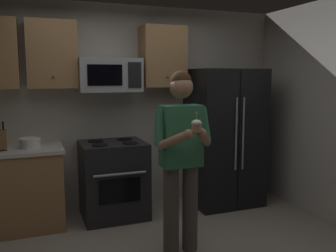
% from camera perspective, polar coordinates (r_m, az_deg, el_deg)
% --- Properties ---
extents(wall_back, '(4.40, 0.10, 2.60)m').
position_cam_1_polar(wall_back, '(4.79, -7.95, 2.84)').
color(wall_back, beige).
rests_on(wall_back, ground).
extents(oven_range, '(0.76, 0.70, 0.93)m').
position_cam_1_polar(oven_range, '(4.53, -8.50, -8.26)').
color(oven_range, black).
rests_on(oven_range, ground).
extents(microwave, '(0.74, 0.41, 0.40)m').
position_cam_1_polar(microwave, '(4.47, -9.16, 7.85)').
color(microwave, '#9EA0A5').
extents(refrigerator, '(0.90, 0.75, 1.80)m').
position_cam_1_polar(refrigerator, '(4.92, 8.81, -1.74)').
color(refrigerator, black).
rests_on(refrigerator, ground).
extents(cabinet_row_upper, '(2.78, 0.36, 0.76)m').
position_cam_1_polar(cabinet_row_upper, '(4.45, -16.76, 10.59)').
color(cabinet_row_upper, '#9E7247').
extents(bowl_large_white, '(0.24, 0.24, 0.11)m').
position_cam_1_polar(bowl_large_white, '(4.32, -20.73, -2.44)').
color(bowl_large_white, white).
rests_on(bowl_large_white, counter_left).
extents(person, '(0.60, 0.48, 1.76)m').
position_cam_1_polar(person, '(3.46, 2.11, -4.10)').
color(person, '#4C4742').
rests_on(person, ground).
extents(cupcake, '(0.09, 0.09, 0.17)m').
position_cam_1_polar(cupcake, '(3.12, 4.48, 0.08)').
color(cupcake, '#A87F56').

